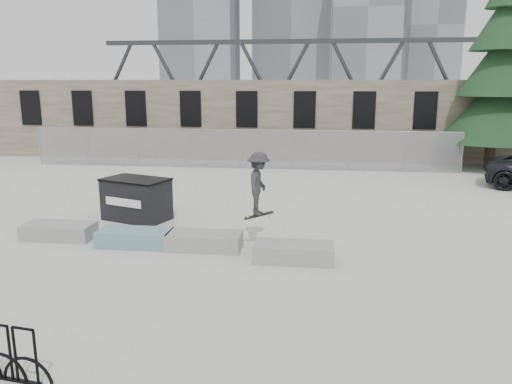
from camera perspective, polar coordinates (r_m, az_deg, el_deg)
ground at (r=14.07m, az=-9.70°, el=-5.96°), size 120.00×120.00×0.00m
stone_wall at (r=29.35m, az=-0.70°, el=8.31°), size 36.00×2.58×4.50m
chainlink_fence at (r=25.79m, az=-1.82°, el=4.99°), size 22.06×0.06×2.02m
planter_far_left at (r=15.42m, az=-21.59°, el=-4.09°), size 2.00×0.90×0.44m
planter_center_left at (r=14.13m, az=-13.65°, el=-5.02°), size 2.00×0.90×0.44m
planter_center_right at (r=13.54m, az=-5.92°, el=-5.50°), size 2.00×0.90×0.44m
planter_offset at (r=12.64m, az=4.33°, el=-6.80°), size 2.00×0.90×0.44m
dumpster at (r=16.64m, az=-13.51°, el=-0.78°), size 2.38×1.90×1.36m
spruce_tree at (r=28.26m, az=25.85°, el=11.48°), size 5.35×5.35×11.50m
truss_bridge at (r=68.03m, az=12.45°, el=12.01°), size 70.00×3.00×9.80m
skateboarder at (r=13.28m, az=0.32°, el=0.96°), size 0.80×1.14×1.83m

